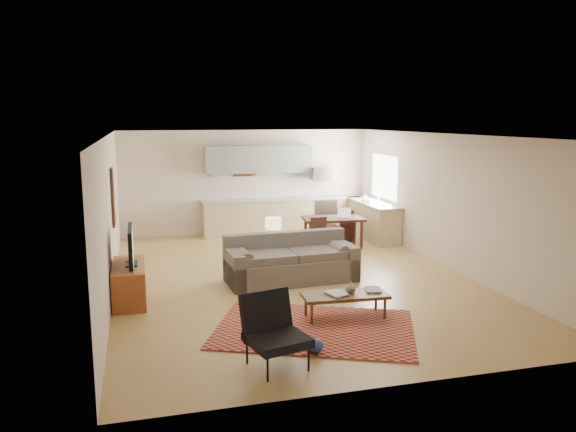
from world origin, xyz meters
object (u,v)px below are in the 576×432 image
object	(u,v)px
armchair	(277,333)
console_table	(273,259)
sofa	(291,258)
coffee_table	(345,306)
tv_credenza	(129,283)
dining_table	(333,232)

from	to	relation	value
armchair	console_table	world-z (taller)	armchair
sofa	coffee_table	size ratio (longest dim) A/B	1.92
tv_credenza	armchair	bearing A→B (deg)	-60.22
sofa	armchair	distance (m)	3.68
tv_credenza	console_table	distance (m)	2.84
armchair	tv_credenza	world-z (taller)	armchair
sofa	tv_credenza	bearing A→B (deg)	-175.05
sofa	dining_table	size ratio (longest dim) A/B	1.79
tv_credenza	dining_table	bearing A→B (deg)	31.98
sofa	console_table	bearing A→B (deg)	110.07
sofa	armchair	bearing A→B (deg)	-111.33
sofa	console_table	size ratio (longest dim) A/B	3.93
sofa	dining_table	world-z (taller)	sofa
coffee_table	sofa	bearing A→B (deg)	100.18
armchair	tv_credenza	size ratio (longest dim) A/B	0.66
armchair	console_table	size ratio (longest dim) A/B	1.40
sofa	dining_table	distance (m)	2.98
coffee_table	dining_table	bearing A→B (deg)	75.72
tv_credenza	console_table	size ratio (longest dim) A/B	2.12
armchair	sofa	bearing A→B (deg)	57.65
coffee_table	tv_credenza	xyz separation A→B (m)	(-3.17, 1.70, 0.12)
coffee_table	dining_table	xyz separation A→B (m)	(1.43, 4.57, 0.16)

